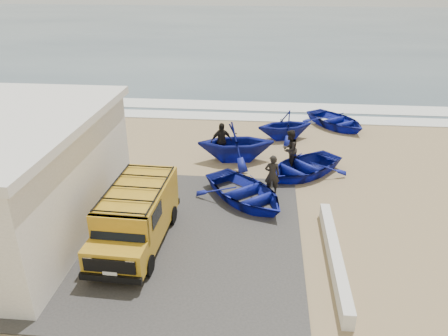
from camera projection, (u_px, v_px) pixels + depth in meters
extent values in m
plane|color=#9F865C|center=(198.00, 210.00, 17.58)|extent=(160.00, 160.00, 0.00)
cube|color=#3E3B39|center=(135.00, 234.00, 15.94)|extent=(12.00, 10.00, 0.05)
cube|color=#385166|center=(252.00, 29.00, 68.15)|extent=(180.00, 88.00, 0.01)
cube|color=white|center=(226.00, 116.00, 28.40)|extent=(180.00, 1.60, 0.06)
cube|color=white|center=(229.00, 105.00, 30.66)|extent=(180.00, 2.20, 0.04)
cube|color=black|center=(100.00, 152.00, 16.35)|extent=(0.08, 0.70, 0.90)
cube|color=silver|center=(334.00, 256.00, 14.31)|extent=(0.35, 6.00, 0.55)
cube|color=gold|center=(139.00, 209.00, 15.30)|extent=(2.04, 3.96, 1.65)
cube|color=gold|center=(115.00, 259.00, 13.30)|extent=(1.93, 0.97, 0.90)
cube|color=black|center=(118.00, 229.00, 13.39)|extent=(1.75, 0.40, 0.72)
cube|color=black|center=(109.00, 266.00, 12.84)|extent=(1.61, 0.14, 0.45)
cube|color=black|center=(111.00, 278.00, 12.99)|extent=(1.94, 0.21, 0.22)
cube|color=black|center=(136.00, 187.00, 14.87)|extent=(1.93, 3.65, 0.06)
cylinder|color=black|center=(95.00, 261.00, 13.96)|extent=(0.25, 0.71, 0.70)
cylinder|color=black|center=(127.00, 212.00, 16.74)|extent=(0.25, 0.71, 0.70)
cylinder|color=black|center=(148.00, 265.00, 13.74)|extent=(0.25, 0.71, 0.70)
cylinder|color=black|center=(172.00, 215.00, 16.52)|extent=(0.25, 0.71, 0.70)
imported|color=#131D95|center=(245.00, 192.00, 18.00)|extent=(5.13, 5.27, 0.89)
imported|color=#131D95|center=(303.00, 166.00, 20.35)|extent=(5.09, 5.04, 0.87)
imported|color=#131D95|center=(236.00, 142.00, 21.63)|extent=(4.23, 3.80, 1.99)
imported|color=#131D95|center=(285.00, 125.00, 24.47)|extent=(3.85, 3.59, 1.65)
imported|color=#131D95|center=(336.00, 120.00, 26.41)|extent=(4.85, 5.09, 0.86)
imported|color=black|center=(272.00, 175.00, 18.49)|extent=(0.68, 0.48, 1.78)
imported|color=black|center=(290.00, 149.00, 20.88)|extent=(1.07, 1.15, 1.91)
imported|color=black|center=(221.00, 141.00, 21.87)|extent=(1.20, 0.92, 1.90)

